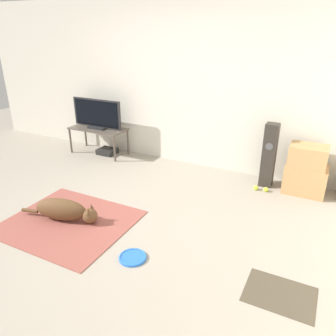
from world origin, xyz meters
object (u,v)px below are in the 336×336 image
(cardboard_box_lower, at_px, (305,179))
(tennis_ball_loose_on_carpet, at_px, (256,188))
(frisbee, at_px, (133,257))
(floor_speaker, at_px, (269,155))
(cardboard_box_upper, at_px, (308,156))
(tennis_ball_by_boxes, at_px, (269,183))
(game_console, at_px, (107,151))
(dog, at_px, (64,210))
(tv_stand, at_px, (98,131))
(tennis_ball_near_speaker, at_px, (266,189))
(tv, at_px, (97,114))

(cardboard_box_lower, distance_m, tennis_ball_loose_on_carpet, 0.66)
(frisbee, xyz_separation_m, tennis_ball_loose_on_carpet, (0.74, 2.04, 0.02))
(cardboard_box_lower, relative_size, floor_speaker, 0.59)
(frisbee, bearing_deg, tennis_ball_loose_on_carpet, 70.14)
(frisbee, bearing_deg, cardboard_box_upper, 59.70)
(tennis_ball_loose_on_carpet, bearing_deg, tennis_ball_by_boxes, 59.55)
(cardboard_box_upper, distance_m, game_console, 3.35)
(cardboard_box_lower, height_order, floor_speaker, floor_speaker)
(dog, height_order, cardboard_box_lower, cardboard_box_lower)
(frisbee, xyz_separation_m, game_console, (-1.99, 2.27, 0.03))
(tv_stand, bearing_deg, game_console, 14.09)
(tennis_ball_by_boxes, bearing_deg, dog, -133.86)
(cardboard_box_lower, bearing_deg, tv_stand, -179.38)
(frisbee, distance_m, cardboard_box_upper, 2.68)
(tennis_ball_near_speaker, distance_m, tennis_ball_loose_on_carpet, 0.14)
(cardboard_box_upper, height_order, tennis_ball_by_boxes, cardboard_box_upper)
(floor_speaker, bearing_deg, tennis_ball_by_boxes, 1.98)
(dog, bearing_deg, tv_stand, 117.52)
(tennis_ball_by_boxes, bearing_deg, floor_speaker, -178.02)
(frisbee, relative_size, floor_speaker, 0.30)
(tv, bearing_deg, cardboard_box_lower, 0.58)
(tennis_ball_by_boxes, bearing_deg, game_console, 179.85)
(frisbee, distance_m, tennis_ball_by_boxes, 2.43)
(tv_stand, bearing_deg, dog, -62.48)
(cardboard_box_lower, relative_size, tennis_ball_loose_on_carpet, 8.18)
(floor_speaker, xyz_separation_m, tennis_ball_loose_on_carpet, (-0.09, -0.22, -0.42))
(floor_speaker, distance_m, tennis_ball_by_boxes, 0.43)
(tennis_ball_by_boxes, xyz_separation_m, tennis_ball_loose_on_carpet, (-0.13, -0.22, 0.00))
(cardboard_box_lower, height_order, tv, tv)
(frisbee, height_order, tennis_ball_near_speaker, tennis_ball_near_speaker)
(tennis_ball_by_boxes, bearing_deg, tennis_ball_loose_on_carpet, -120.45)
(cardboard_box_upper, bearing_deg, tennis_ball_by_boxes, 179.94)
(dog, relative_size, game_console, 3.01)
(tennis_ball_loose_on_carpet, bearing_deg, floor_speaker, 68.51)
(cardboard_box_upper, bearing_deg, dog, -139.84)
(frisbee, height_order, cardboard_box_upper, cardboard_box_upper)
(cardboard_box_upper, relative_size, tennis_ball_loose_on_carpet, 7.23)
(cardboard_box_lower, relative_size, cardboard_box_upper, 1.13)
(dog, bearing_deg, frisbee, -12.12)
(floor_speaker, relative_size, tennis_ball_loose_on_carpet, 13.84)
(tennis_ball_near_speaker, relative_size, game_console, 0.21)
(floor_speaker, distance_m, tv_stand, 2.96)
(tv, bearing_deg, tv_stand, -90.00)
(dog, bearing_deg, game_console, 113.94)
(cardboard_box_lower, distance_m, cardboard_box_upper, 0.34)
(tennis_ball_loose_on_carpet, relative_size, game_console, 0.21)
(dog, relative_size, tennis_ball_by_boxes, 14.44)
(cardboard_box_lower, height_order, tennis_ball_loose_on_carpet, cardboard_box_lower)
(tv, bearing_deg, frisbee, -46.47)
(tv, xyz_separation_m, tennis_ball_loose_on_carpet, (2.87, -0.20, -0.68))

